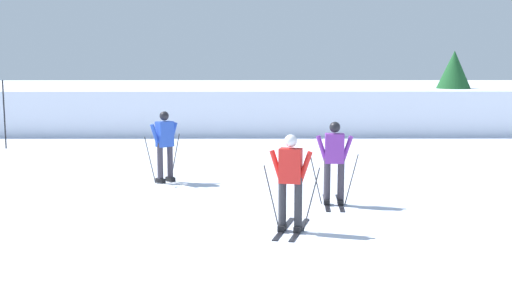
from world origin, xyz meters
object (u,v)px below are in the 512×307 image
at_px(skier_red, 291,180).
at_px(conifer_far_right, 454,81).
at_px(trail_marker_pole, 4,115).
at_px(skier_blue, 165,145).
at_px(skier_purple, 334,161).

xyz_separation_m(skier_red, conifer_far_right, (7.16, 15.12, 1.05)).
bearing_deg(conifer_far_right, trail_marker_pole, -163.08).
relative_size(skier_blue, conifer_far_right, 0.55).
bearing_deg(trail_marker_pole, skier_red, -50.24).
height_order(skier_red, conifer_far_right, conifer_far_right).
bearing_deg(trail_marker_pole, skier_purple, -40.59).
bearing_deg(skier_blue, conifer_far_right, 46.97).
xyz_separation_m(skier_red, skier_purple, (1.00, 2.10, -0.00)).
xyz_separation_m(skier_purple, skier_blue, (-3.74, 2.41, 0.00)).
relative_size(skier_purple, skier_blue, 1.00).
relative_size(skier_purple, trail_marker_pole, 0.78).
bearing_deg(trail_marker_pole, conifer_far_right, 16.92).
relative_size(skier_red, conifer_far_right, 0.55).
bearing_deg(skier_blue, skier_red, -58.76).
distance_m(skier_purple, skier_blue, 4.45).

